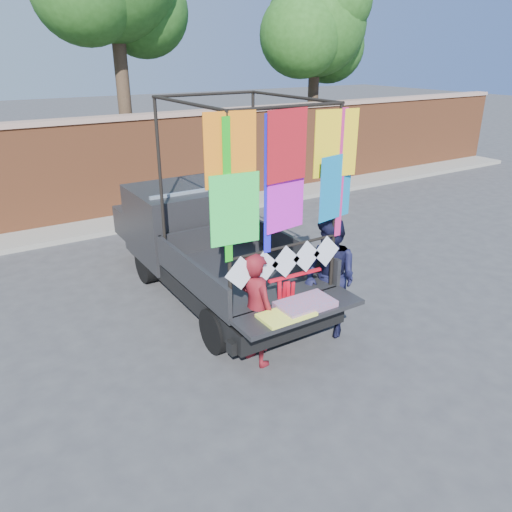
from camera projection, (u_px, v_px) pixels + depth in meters
ground at (251, 337)px, 7.72m from camera, size 90.00×90.00×0.00m
brick_wall at (107, 168)px, 12.69m from camera, size 30.00×0.45×2.61m
curb at (121, 223)px, 12.63m from camera, size 30.00×1.20×0.12m
tree_right at (318, 29)px, 15.95m from camera, size 4.20×3.30×6.62m
pickup_truck at (199, 240)px, 9.17m from camera, size 2.21×5.56×3.50m
woman at (256, 309)px, 6.82m from camera, size 0.51×0.67×1.66m
man at (330, 278)px, 7.52m from camera, size 0.79×0.97×1.86m
streamer_bundle at (290, 288)px, 7.07m from camera, size 0.88×0.09×0.61m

